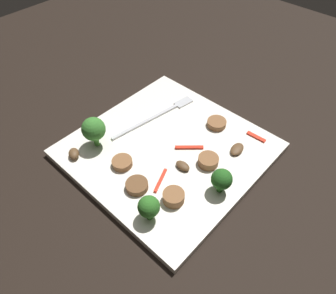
% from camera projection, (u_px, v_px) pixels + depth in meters
% --- Properties ---
extents(ground_plane, '(1.40, 1.40, 0.00)m').
position_uv_depth(ground_plane, '(168.00, 152.00, 0.54)').
color(ground_plane, black).
extents(plate, '(0.30, 0.30, 0.01)m').
position_uv_depth(plate, '(168.00, 150.00, 0.53)').
color(plate, white).
rests_on(plate, ground_plane).
extents(fork, '(0.18, 0.04, 0.00)m').
position_uv_depth(fork, '(160.00, 114.00, 0.58)').
color(fork, silver).
rests_on(fork, plate).
extents(broccoli_floret_0, '(0.03, 0.03, 0.04)m').
position_uv_depth(broccoli_floret_0, '(222.00, 180.00, 0.45)').
color(broccoli_floret_0, '#296420').
rests_on(broccoli_floret_0, plate).
extents(broccoli_floret_1, '(0.03, 0.03, 0.04)m').
position_uv_depth(broccoli_floret_1, '(149.00, 207.00, 0.42)').
color(broccoli_floret_1, '#347525').
rests_on(broccoli_floret_1, plate).
extents(broccoli_floret_2, '(0.04, 0.04, 0.06)m').
position_uv_depth(broccoli_floret_2, '(94.00, 129.00, 0.51)').
color(broccoli_floret_2, '#408630').
rests_on(broccoli_floret_2, plate).
extents(sausage_slice_0, '(0.05, 0.05, 0.01)m').
position_uv_depth(sausage_slice_0, '(122.00, 163.00, 0.50)').
color(sausage_slice_0, brown).
rests_on(sausage_slice_0, plate).
extents(sausage_slice_1, '(0.05, 0.05, 0.01)m').
position_uv_depth(sausage_slice_1, '(208.00, 161.00, 0.50)').
color(sausage_slice_1, brown).
rests_on(sausage_slice_1, plate).
extents(sausage_slice_2, '(0.05, 0.05, 0.01)m').
position_uv_depth(sausage_slice_2, '(217.00, 123.00, 0.56)').
color(sausage_slice_2, brown).
rests_on(sausage_slice_2, plate).
extents(sausage_slice_3, '(0.04, 0.04, 0.02)m').
position_uv_depth(sausage_slice_3, '(174.00, 197.00, 0.45)').
color(sausage_slice_3, brown).
rests_on(sausage_slice_3, plate).
extents(sausage_slice_4, '(0.04, 0.04, 0.01)m').
position_uv_depth(sausage_slice_4, '(137.00, 186.00, 0.47)').
color(sausage_slice_4, brown).
rests_on(sausage_slice_4, plate).
extents(mushroom_0, '(0.02, 0.03, 0.01)m').
position_uv_depth(mushroom_0, '(183.00, 166.00, 0.49)').
color(mushroom_0, brown).
rests_on(mushroom_0, plate).
extents(mushroom_1, '(0.03, 0.02, 0.01)m').
position_uv_depth(mushroom_1, '(237.00, 149.00, 0.52)').
color(mushroom_1, brown).
rests_on(mushroom_1, plate).
extents(mushroom_2, '(0.03, 0.03, 0.01)m').
position_uv_depth(mushroom_2, '(74.00, 154.00, 0.51)').
color(mushroom_2, brown).
rests_on(mushroom_2, plate).
extents(pepper_strip_0, '(0.04, 0.02, 0.00)m').
position_uv_depth(pepper_strip_0, '(160.00, 180.00, 0.48)').
color(pepper_strip_0, red).
rests_on(pepper_strip_0, plate).
extents(pepper_strip_1, '(0.04, 0.04, 0.00)m').
position_uv_depth(pepper_strip_1, '(189.00, 147.00, 0.52)').
color(pepper_strip_1, red).
rests_on(pepper_strip_1, plate).
extents(pepper_strip_2, '(0.01, 0.04, 0.00)m').
position_uv_depth(pepper_strip_2, '(256.00, 137.00, 0.54)').
color(pepper_strip_2, red).
rests_on(pepper_strip_2, plate).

